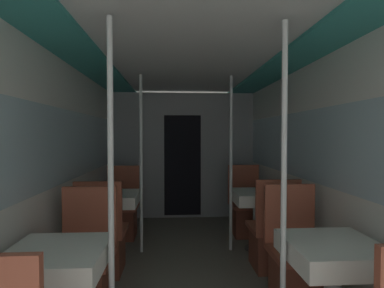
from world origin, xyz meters
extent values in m
cube|color=silver|center=(-1.28, 1.84, 1.09)|extent=(0.05, 6.48, 2.19)
cube|color=silver|center=(-1.27, 1.84, 1.34)|extent=(0.03, 5.97, 0.74)
cube|color=silver|center=(1.28, 1.84, 1.09)|extent=(0.05, 6.48, 2.19)
cube|color=silver|center=(1.27, 1.84, 1.34)|extent=(0.03, 5.97, 0.74)
cube|color=silver|center=(0.00, 1.84, 2.24)|extent=(2.56, 6.48, 0.04)
cube|color=teal|center=(-1.05, 1.84, 2.20)|extent=(0.46, 6.23, 0.03)
cube|color=teal|center=(1.05, 1.84, 2.20)|extent=(0.46, 6.23, 0.03)
cube|color=gray|center=(0.00, 4.08, 1.09)|extent=(2.50, 0.08, 2.19)
cube|color=black|center=(0.00, 4.03, 0.92)|extent=(0.64, 0.01, 1.75)
cube|color=#B2B2B7|center=(-0.90, 0.72, 0.72)|extent=(0.56, 0.56, 0.02)
cube|color=white|center=(-0.90, 0.72, 0.67)|extent=(0.60, 0.60, 0.14)
cube|color=brown|center=(-0.90, 1.26, 0.21)|extent=(0.40, 0.40, 0.41)
cube|color=#9E4C38|center=(-0.90, 1.26, 0.44)|extent=(0.47, 0.47, 0.05)
cube|color=#9E4C38|center=(-0.90, 1.47, 0.73)|extent=(0.47, 0.04, 0.53)
cylinder|color=silver|center=(-0.56, 0.72, 1.09)|extent=(0.04, 0.04, 2.19)
cylinder|color=#4C4C51|center=(-0.90, 2.51, 0.01)|extent=(0.31, 0.31, 0.01)
cylinder|color=#B7B7BC|center=(-0.90, 2.51, 0.36)|extent=(0.11, 0.11, 0.70)
cube|color=#B2B2B7|center=(-0.90, 2.51, 0.72)|extent=(0.56, 0.56, 0.02)
cube|color=white|center=(-0.90, 2.51, 0.67)|extent=(0.60, 0.60, 0.14)
cube|color=brown|center=(-0.90, 1.97, 0.21)|extent=(0.40, 0.40, 0.41)
cube|color=#9E4C38|center=(-0.90, 1.97, 0.44)|extent=(0.47, 0.47, 0.05)
cube|color=#9E4C38|center=(-0.90, 1.76, 0.73)|extent=(0.47, 0.04, 0.53)
cube|color=brown|center=(-0.90, 3.05, 0.21)|extent=(0.40, 0.40, 0.41)
cube|color=#9E4C38|center=(-0.90, 3.05, 0.44)|extent=(0.47, 0.47, 0.05)
cube|color=#9E4C38|center=(-0.90, 3.26, 0.73)|extent=(0.47, 0.04, 0.53)
cylinder|color=silver|center=(-0.56, 2.51, 1.09)|extent=(0.04, 0.04, 2.19)
cube|color=#B2B2B7|center=(0.90, 0.72, 0.72)|extent=(0.56, 0.56, 0.02)
cube|color=white|center=(0.90, 0.72, 0.67)|extent=(0.60, 0.60, 0.14)
cube|color=brown|center=(0.90, 1.26, 0.21)|extent=(0.40, 0.40, 0.41)
cube|color=#9E4C38|center=(0.90, 1.26, 0.44)|extent=(0.47, 0.47, 0.05)
cube|color=#9E4C38|center=(0.90, 1.47, 0.73)|extent=(0.47, 0.04, 0.53)
cylinder|color=silver|center=(0.56, 0.72, 1.09)|extent=(0.04, 0.04, 2.19)
cylinder|color=#4C4C51|center=(0.90, 2.51, 0.01)|extent=(0.31, 0.31, 0.01)
cylinder|color=#B7B7BC|center=(0.90, 2.51, 0.36)|extent=(0.11, 0.11, 0.70)
cube|color=#B2B2B7|center=(0.90, 2.51, 0.72)|extent=(0.56, 0.56, 0.02)
cube|color=white|center=(0.90, 2.51, 0.67)|extent=(0.60, 0.60, 0.14)
cube|color=brown|center=(0.90, 1.97, 0.21)|extent=(0.40, 0.40, 0.41)
cube|color=#9E4C38|center=(0.90, 1.97, 0.44)|extent=(0.47, 0.47, 0.05)
cube|color=#9E4C38|center=(0.90, 1.76, 0.73)|extent=(0.47, 0.04, 0.53)
cube|color=brown|center=(0.90, 3.05, 0.21)|extent=(0.40, 0.40, 0.41)
cube|color=#9E4C38|center=(0.90, 3.05, 0.44)|extent=(0.47, 0.47, 0.05)
cube|color=#9E4C38|center=(0.90, 3.26, 0.73)|extent=(0.47, 0.04, 0.53)
cylinder|color=silver|center=(0.56, 2.51, 1.09)|extent=(0.04, 0.04, 2.19)
camera|label=1|loc=(-0.17, -1.19, 1.44)|focal=28.00mm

